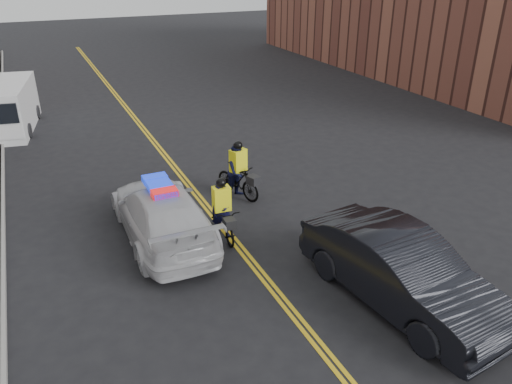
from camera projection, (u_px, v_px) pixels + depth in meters
The scene contains 9 objects.
ground at pixel (265, 279), 12.48m from camera, with size 120.00×120.00×0.00m, color black.
center_line_left at pixel (173, 168), 19.01m from camera, with size 0.10×60.00×0.01m, color gold.
center_line_right at pixel (177, 167), 19.07m from camera, with size 0.10×60.00×0.01m, color gold.
curb at pixel (1, 194), 16.74m from camera, with size 0.20×60.00×0.15m, color gray.
police_cruiser at pixel (162, 213), 14.01m from camera, with size 2.20×5.38×1.72m.
dark_sedan at pixel (400, 271), 11.32m from camera, with size 1.84×5.27×1.73m, color black.
cargo_van at pixel (8, 108), 22.62m from camera, with size 2.69×5.34×2.14m.
cyclist_near at pixel (222, 217), 14.13m from camera, with size 0.74×1.89×1.83m.
cyclist_far at pixel (239, 175), 16.44m from camera, with size 1.19×2.01×1.96m.
Camera 1 is at (-4.53, -9.27, 7.36)m, focal length 35.00 mm.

